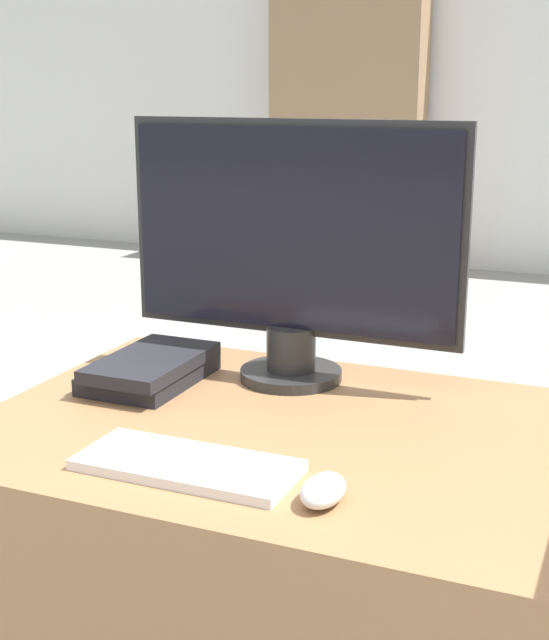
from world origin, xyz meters
TOP-DOWN VIEW (x-y plane):
  - desk at (0.00, 0.37)m, footprint 1.16×0.73m
  - monitor at (-0.15, 0.59)m, footprint 0.65×0.19m
  - keyboard at (-0.14, 0.15)m, footprint 0.32×0.14m
  - mouse at (0.08, 0.13)m, footprint 0.06×0.09m
  - book_stack at (-0.39, 0.47)m, footprint 0.18×0.27m
  - bookshelf_far at (-1.63, 5.35)m, footprint 1.10×0.32m

SIDE VIEW (x-z plane):
  - desk at x=0.00m, z-range 0.00..0.77m
  - keyboard at x=-0.14m, z-range 0.77..0.78m
  - mouse at x=0.08m, z-range 0.77..0.80m
  - book_stack at x=-0.39m, z-range 0.77..0.82m
  - monitor at x=-0.15m, z-range 0.78..1.26m
  - bookshelf_far at x=-1.63m, z-range 0.00..2.04m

